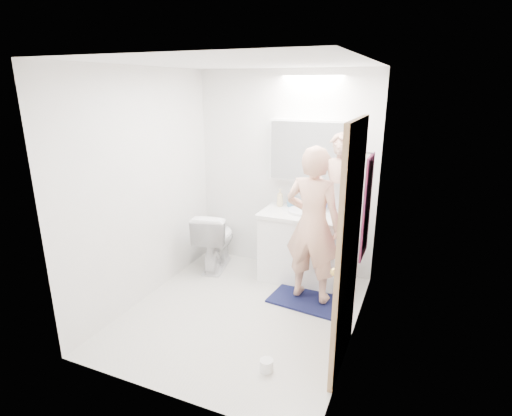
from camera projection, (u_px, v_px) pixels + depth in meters
The scene contains 23 objects.
floor at pixel (242, 312), 4.09m from camera, with size 2.50×2.50×0.00m, color silver.
ceiling at pixel (239, 63), 3.38m from camera, with size 2.50×2.50×0.00m, color white.
wall_back at pixel (285, 173), 4.83m from camera, with size 2.50×2.50×0.00m, color white.
wall_front at pixel (159, 247), 2.64m from camera, with size 2.50×2.50×0.00m, color white.
wall_left at pixel (144, 188), 4.15m from camera, with size 2.50×2.50×0.00m, color white.
wall_right at pixel (361, 214), 3.32m from camera, with size 2.50×2.50×0.00m, color white.
vanity_cabinet at pixel (301, 248), 4.70m from camera, with size 0.90×0.55×0.78m, color white.
countertop at pixel (303, 215), 4.58m from camera, with size 0.95×0.58×0.04m, color white.
sink_basin at pixel (304, 211), 4.59m from camera, with size 0.36×0.36×0.03m, color white.
faucet at pixel (308, 201), 4.74m from camera, with size 0.02×0.02×0.16m, color silver.
medicine_cabinet at pixel (308, 151), 4.56m from camera, with size 0.88×0.14×0.70m, color white.
mirror_panel at pixel (306, 152), 4.50m from camera, with size 0.84×0.01×0.66m, color silver.
toilet at pixel (215, 239), 5.01m from camera, with size 0.41×0.73×0.74m, color white.
bath_rug at pixel (309, 299), 4.32m from camera, with size 0.80×0.55×0.02m, color #151744.
person at pixel (313, 225), 4.07m from camera, with size 0.59×0.39×1.62m, color #E2A587.
door at pixel (348, 251), 3.08m from camera, with size 0.04×0.80×2.00m, color #A57D52.
door_knob at pixel (334, 272), 2.85m from camera, with size 0.06×0.06×0.06m, color gold.
towel at pixel (367, 207), 3.84m from camera, with size 0.02×0.42×1.00m, color #14133C.
towel_hook at pixel (370, 153), 3.69m from camera, with size 0.02×0.02×0.07m, color silver.
soap_bottle_a at pixel (280, 198), 4.80m from camera, with size 0.08×0.08×0.21m, color beige.
soap_bottle_b at pixel (292, 199), 4.77m from camera, with size 0.09×0.09×0.19m, color #5792BC.
toothbrush_cup at pixel (323, 207), 4.63m from camera, with size 0.11×0.11×0.10m, color #4660D2.
toilet_paper_roll at pixel (266, 365), 3.24m from camera, with size 0.11×0.11×0.10m, color white.
Camera 1 is at (1.54, -3.24, 2.23)m, focal length 28.14 mm.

